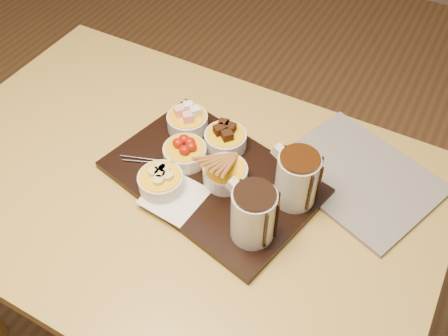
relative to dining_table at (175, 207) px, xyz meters
The scene contains 13 objects.
ground 0.65m from the dining_table, ahead, with size 5.00×5.00×0.00m, color brown.
dining_table is the anchor object (origin of this frame).
serving_board 0.14m from the dining_table, 28.63° to the left, with size 0.46×0.30×0.02m, color black.
napkin 0.13m from the dining_table, 51.35° to the right, with size 0.12×0.12×0.00m, color white.
bowl_marshmallows 0.21m from the dining_table, 108.02° to the left, with size 0.10×0.10×0.04m, color beige.
bowl_cake 0.21m from the dining_table, 66.34° to the left, with size 0.10×0.10×0.04m, color beige.
bowl_strawberries 0.15m from the dining_table, 88.32° to the left, with size 0.10×0.10×0.04m, color beige.
bowl_biscotti 0.18m from the dining_table, 22.82° to the left, with size 0.10×0.10×0.04m, color beige.
bowl_bananas 0.14m from the dining_table, 89.74° to the right, with size 0.10×0.10×0.04m, color beige.
pitcher_dark_chocolate 0.29m from the dining_table, 12.55° to the right, with size 0.09×0.09×0.12m, color silver.
pitcher_milk_chocolate 0.33m from the dining_table, 15.44° to the left, with size 0.09×0.09×0.12m, color silver.
fondue_skewers 0.13m from the dining_table, 111.40° to the left, with size 0.26×0.03×0.01m, color silver, non-canonical shape.
newspaper 0.44m from the dining_table, 30.03° to the left, with size 0.34×0.27×0.01m, color beige.
Camera 1 is at (0.46, -0.59, 1.62)m, focal length 40.00 mm.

